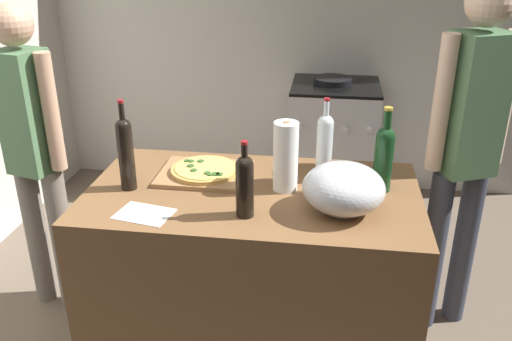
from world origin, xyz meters
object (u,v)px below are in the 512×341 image
paper_towel_roll (286,157)px  person_in_stripes (33,148)px  wine_bottle_amber (384,155)px  pizza (205,169)px  person_in_red (467,142)px  wine_bottle_dark (126,151)px  stove (332,146)px  wine_bottle_clear (245,183)px  mixing_bowl (344,188)px  wine_bottle_green (324,145)px

paper_towel_roll → person_in_stripes: person_in_stripes is taller
wine_bottle_amber → person_in_stripes: person_in_stripes is taller
pizza → person_in_red: size_ratio=0.18×
pizza → wine_bottle_dark: size_ratio=0.78×
stove → person_in_red: (0.60, -1.26, 0.54)m
wine_bottle_dark → person_in_red: (1.46, 0.45, -0.05)m
wine_bottle_clear → person_in_stripes: (-1.13, 0.48, -0.11)m
person_in_stripes → wine_bottle_amber: bearing=-6.2°
mixing_bowl → wine_bottle_amber: size_ratio=0.88×
person_in_red → person_in_stripes: bearing=-176.4°
pizza → person_in_red: person_in_red is taller
mixing_bowl → wine_bottle_green: wine_bottle_green is taller
pizza → wine_bottle_amber: bearing=-2.5°
wine_bottle_clear → person_in_red: (0.93, 0.61, -0.02)m
mixing_bowl → stove: bearing=91.1°
mixing_bowl → stove: (-0.04, 1.78, -0.52)m
mixing_bowl → stove: 1.86m
mixing_bowl → person_in_red: size_ratio=0.19×
wine_bottle_green → pizza: bearing=-176.3°
wine_bottle_clear → paper_towel_roll: bearing=62.7°
paper_towel_roll → person_in_red: person_in_red is taller
paper_towel_roll → wine_bottle_clear: (-0.13, -0.25, -0.01)m
wine_bottle_amber → wine_bottle_clear: 0.61m
paper_towel_roll → person_in_red: 0.88m
pizza → person_in_stripes: person_in_stripes is taller
wine_bottle_dark → wine_bottle_green: 0.84m
wine_bottle_dark → wine_bottle_clear: size_ratio=1.27×
wine_bottle_clear → mixing_bowl: bearing=13.6°
paper_towel_roll → person_in_stripes: 1.29m
pizza → wine_bottle_green: 0.54m
wine_bottle_clear → person_in_red: size_ratio=0.18×
wine_bottle_dark → wine_bottle_clear: bearing=-17.8°
pizza → paper_towel_roll: paper_towel_roll is taller
wine_bottle_amber → person_in_red: bearing=37.9°
wine_bottle_green → person_in_red: bearing=20.7°
paper_towel_roll → person_in_stripes: bearing=169.6°
pizza → wine_bottle_green: size_ratio=0.82×
pizza → paper_towel_roll: bearing=-12.8°
paper_towel_roll → wine_bottle_dark: 0.66m
wine_bottle_clear → stove: 1.98m
paper_towel_roll → person_in_red: bearing=24.2°
wine_bottle_dark → wine_bottle_clear: (0.53, -0.17, -0.03)m
pizza → wine_bottle_amber: size_ratio=0.83×
mixing_bowl → wine_bottle_dark: bearing=175.0°
wine_bottle_amber → person_in_stripes: (-1.66, 0.18, -0.13)m
mixing_bowl → wine_bottle_amber: bearing=52.9°
pizza → person_in_red: (1.17, 0.28, 0.09)m
paper_towel_roll → wine_bottle_clear: size_ratio=0.98×
wine_bottle_dark → wine_bottle_amber: (1.06, 0.13, -0.01)m
pizza → person_in_red: 1.20m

